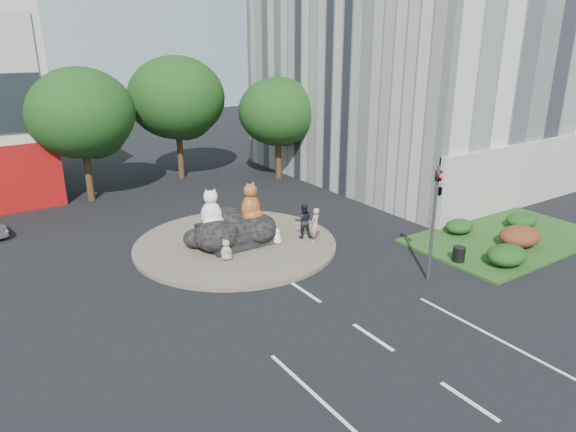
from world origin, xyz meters
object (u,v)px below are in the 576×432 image
Objects in this scene: cat_tabby at (251,202)px; pedestrian_pink at (315,225)px; pedestrian_dark at (303,221)px; kitten_white at (277,236)px; kitten_calico at (226,249)px; litter_bin at (459,254)px; cat_white at (211,208)px.

cat_tabby is 3.41m from pedestrian_pink.
cat_tabby is 2.83m from pedestrian_dark.
kitten_white is at bearing -80.78° from cat_tabby.
kitten_calico is at bearing -161.22° from cat_tabby.
cat_tabby is at bearing 130.62° from litter_bin.
kitten_calico is 0.58× the size of pedestrian_pink.
pedestrian_pink is at bearing -73.26° from kitten_white.
pedestrian_dark is (2.23, -1.41, -1.02)m from cat_tabby.
cat_white is at bearing 137.23° from litter_bin.
cat_tabby is 1.18× the size of pedestrian_pink.
kitten_calico is at bearing 146.23° from litter_bin.
litter_bin is at bearing -67.27° from cat_tabby.
kitten_white is at bearing 24.45° from pedestrian_dark.
pedestrian_dark is (4.54, 0.31, 0.40)m from kitten_calico.
kitten_calico is (-2.30, -1.72, -1.42)m from cat_tabby.
kitten_calico is at bearing -28.45° from pedestrian_pink.
kitten_white is (2.99, 0.37, -0.09)m from kitten_calico.
pedestrian_dark is (4.25, -1.70, -0.97)m from cat_white.
cat_white reaches higher than kitten_calico.
kitten_calico is (-0.28, -2.01, -1.37)m from cat_white.
cat_tabby is 3.20m from kitten_calico.
cat_white reaches higher than litter_bin.
kitten_calico is 4.74m from pedestrian_pink.
pedestrian_pink is (4.70, -0.46, 0.36)m from kitten_calico.
cat_tabby reaches higher than cat_white.
cat_tabby reaches higher than kitten_calico.
pedestrian_pink is at bearing 127.20° from litter_bin.
cat_white is 1.93× the size of kitten_calico.
pedestrian_dark is at bearing 124.72° from litter_bin.
litter_bin is (6.55, -7.63, -1.66)m from cat_tabby.
pedestrian_dark is at bearing -100.49° from pedestrian_pink.
pedestrian_dark reaches higher than kitten_calico.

